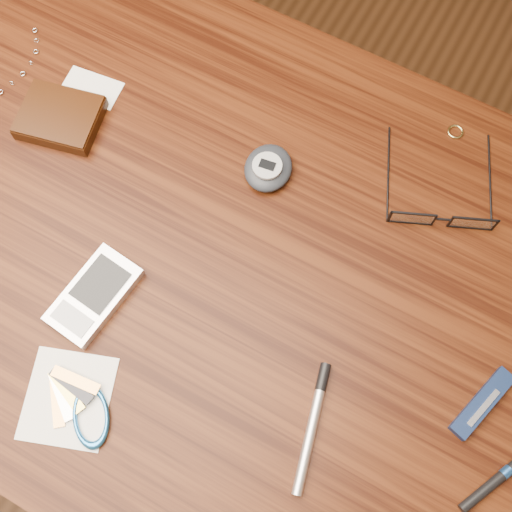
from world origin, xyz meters
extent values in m
plane|color=#472814|center=(0.00, 0.00, 0.00)|extent=(3.80, 3.80, 0.00)
cube|color=#341608|center=(0.00, 0.00, 0.73)|extent=(1.00, 0.70, 0.03)
cylinder|color=#4C2814|center=(-0.45, 0.30, 0.36)|extent=(0.05, 0.05, 0.71)
cube|color=black|center=(-0.29, 0.06, 0.76)|extent=(0.12, 0.10, 0.02)
cube|color=black|center=(-0.29, 0.06, 0.77)|extent=(0.11, 0.10, 0.00)
cube|color=silver|center=(-0.28, 0.12, 0.75)|extent=(0.08, 0.05, 0.00)
cube|color=black|center=(0.17, 0.14, 0.76)|extent=(0.05, 0.02, 0.03)
cube|color=silver|center=(0.17, 0.14, 0.76)|extent=(0.05, 0.02, 0.02)
cylinder|color=black|center=(0.12, 0.19, 0.75)|extent=(0.05, 0.12, 0.00)
cube|color=black|center=(0.24, 0.17, 0.76)|extent=(0.05, 0.02, 0.03)
cube|color=silver|center=(0.24, 0.17, 0.76)|extent=(0.05, 0.02, 0.02)
cylinder|color=black|center=(0.23, 0.25, 0.75)|extent=(0.05, 0.12, 0.00)
cube|color=black|center=(0.20, 0.16, 0.77)|extent=(0.02, 0.01, 0.00)
torus|color=tan|center=(0.17, 0.29, 0.75)|extent=(0.03, 0.03, 0.00)
torus|color=silver|center=(-0.38, 0.06, 0.75)|extent=(0.01, 0.01, 0.00)
torus|color=silver|center=(-0.38, 0.07, 0.75)|extent=(0.01, 0.00, 0.01)
torus|color=silver|center=(-0.37, 0.09, 0.75)|extent=(0.01, 0.01, 0.00)
torus|color=silver|center=(-0.37, 0.11, 0.75)|extent=(0.01, 0.00, 0.01)
torus|color=silver|center=(-0.38, 0.13, 0.75)|extent=(0.01, 0.01, 0.00)
torus|color=silver|center=(-0.39, 0.15, 0.75)|extent=(0.01, 0.01, 0.01)
torus|color=silver|center=(-0.40, 0.16, 0.75)|extent=(0.01, 0.01, 0.00)
cube|color=silver|center=(-0.12, -0.12, 0.76)|extent=(0.07, 0.12, 0.02)
cube|color=black|center=(-0.11, -0.11, 0.77)|extent=(0.05, 0.06, 0.00)
cube|color=#A4A6AB|center=(-0.12, -0.16, 0.77)|extent=(0.05, 0.03, 0.00)
ellipsoid|color=black|center=(-0.02, 0.12, 0.76)|extent=(0.07, 0.08, 0.02)
cylinder|color=gray|center=(-0.02, 0.12, 0.77)|extent=(0.04, 0.04, 0.00)
cube|color=black|center=(-0.02, 0.12, 0.78)|extent=(0.02, 0.01, 0.00)
cube|color=white|center=(-0.08, -0.23, 0.75)|extent=(0.12, 0.13, 0.00)
torus|color=#2064A8|center=(-0.04, -0.24, 0.76)|extent=(0.08, 0.08, 0.01)
cube|color=#A7763B|center=(-0.09, -0.24, 0.75)|extent=(0.05, 0.05, 0.00)
cube|color=silver|center=(-0.08, -0.23, 0.75)|extent=(0.05, 0.04, 0.00)
cube|color=#AA943C|center=(-0.08, -0.23, 0.76)|extent=(0.06, 0.03, 0.00)
cube|color=black|center=(-0.08, -0.22, 0.76)|extent=(0.06, 0.02, 0.00)
cube|color=#A7763B|center=(-0.08, -0.21, 0.76)|extent=(0.06, 0.02, 0.00)
cube|color=#0F1C3A|center=(0.33, -0.02, 0.76)|extent=(0.04, 0.09, 0.01)
cube|color=silver|center=(0.33, -0.02, 0.76)|extent=(0.02, 0.05, 0.00)
cylinder|color=silver|center=(0.17, -0.13, 0.76)|extent=(0.05, 0.14, 0.01)
cylinder|color=black|center=(0.16, -0.08, 0.76)|extent=(0.02, 0.03, 0.01)
cylinder|color=black|center=(0.37, -0.09, 0.76)|extent=(0.05, 0.08, 0.01)
cylinder|color=#2459AC|center=(0.38, -0.07, 0.76)|extent=(0.02, 0.01, 0.01)
camera|label=1|loc=(0.15, -0.22, 1.47)|focal=45.00mm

